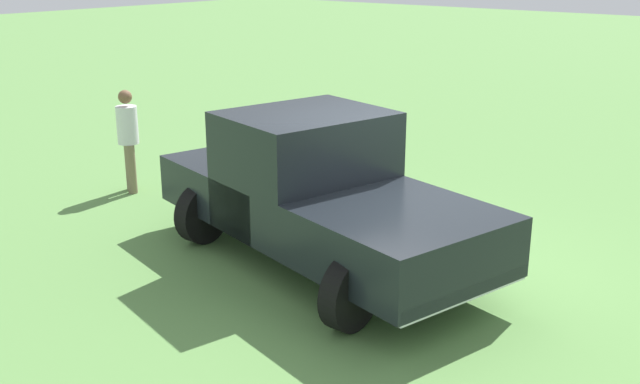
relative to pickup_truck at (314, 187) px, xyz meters
The scene contains 3 objects.
ground_plane 1.44m from the pickup_truck, 64.85° to the right, with size 80.00×80.00×0.00m, color #5B8C47.
pickup_truck is the anchor object (origin of this frame).
person_bystander 3.98m from the pickup_truck, 85.07° to the left, with size 0.44×0.44×1.60m.
Camera 1 is at (-6.96, -4.35, 3.56)m, focal length 42.05 mm.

